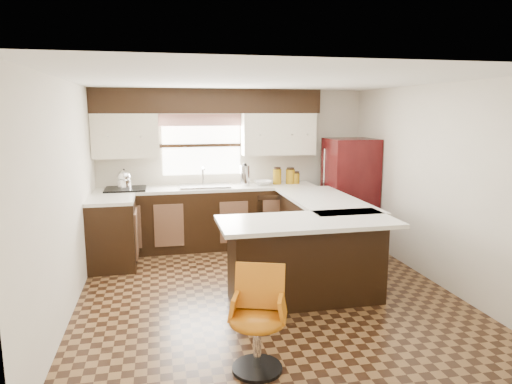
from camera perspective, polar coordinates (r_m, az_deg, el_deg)
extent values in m
plane|color=#49301A|center=(5.46, 1.15, -12.27)|extent=(4.40, 4.40, 0.00)
plane|color=silver|center=(5.06, 1.25, 13.76)|extent=(4.40, 4.40, 0.00)
plane|color=beige|center=(7.26, -2.82, 3.16)|extent=(4.40, 0.00, 4.40)
plane|color=beige|center=(3.08, 10.75, -6.65)|extent=(4.40, 0.00, 4.40)
plane|color=beige|center=(5.07, -22.55, -0.64)|extent=(0.00, 4.40, 4.40)
plane|color=beige|center=(5.96, 21.23, 0.95)|extent=(0.00, 4.40, 4.40)
cube|color=black|center=(7.04, -5.99, -3.31)|extent=(3.30, 0.60, 0.90)
cube|color=black|center=(6.40, -17.48, -5.09)|extent=(0.60, 0.70, 0.90)
cube|color=silver|center=(6.95, -6.06, 0.48)|extent=(3.30, 0.60, 0.04)
cube|color=silver|center=(6.30, -17.71, -0.94)|extent=(0.60, 0.70, 0.04)
cube|color=black|center=(6.98, -5.96, 11.23)|extent=(3.40, 0.35, 0.36)
cube|color=beige|center=(6.96, -15.99, 6.78)|extent=(0.94, 0.35, 0.64)
cube|color=beige|center=(7.19, 2.77, 7.25)|extent=(1.14, 0.35, 0.64)
cube|color=white|center=(7.14, -6.80, 5.80)|extent=(1.20, 0.02, 0.90)
cube|color=#D19B93|center=(7.08, -6.84, 8.93)|extent=(1.30, 0.06, 0.18)
cube|color=#B2B2B7|center=(6.91, -6.46, 0.75)|extent=(0.75, 0.45, 0.03)
cube|color=black|center=(6.95, 2.51, -3.62)|extent=(0.58, 0.03, 0.78)
cube|color=black|center=(6.90, -16.01, 0.37)|extent=(0.58, 0.50, 0.02)
cube|color=black|center=(6.13, 8.05, -5.39)|extent=(0.60, 1.95, 0.90)
cube|color=black|center=(5.08, 6.25, -8.63)|extent=(1.65, 0.60, 0.90)
cube|color=silver|center=(6.04, 8.61, -1.03)|extent=(0.84, 1.95, 0.04)
cube|color=silver|center=(4.86, 6.47, -3.70)|extent=(1.89, 0.84, 0.04)
cube|color=#37090A|center=(7.23, 11.61, -0.02)|extent=(0.71, 0.68, 1.66)
cylinder|color=silver|center=(7.00, -1.39, 2.07)|extent=(0.15, 0.15, 0.31)
imported|color=white|center=(7.08, 0.88, 1.17)|extent=(0.30, 0.30, 0.07)
cylinder|color=#8C660E|center=(7.14, 2.66, 1.93)|extent=(0.13, 0.13, 0.24)
cylinder|color=#8C660E|center=(7.20, 4.31, 1.94)|extent=(0.14, 0.14, 0.23)
cylinder|color=#8C660E|center=(7.23, 5.00, 1.71)|extent=(0.12, 0.12, 0.16)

